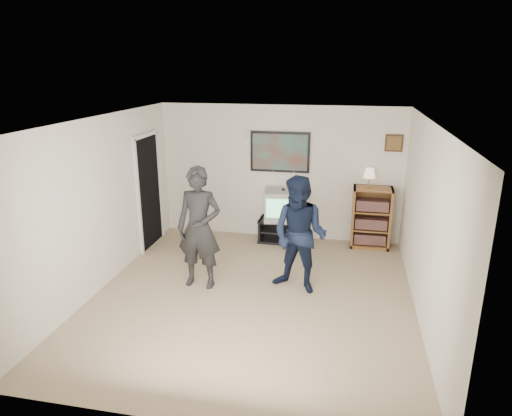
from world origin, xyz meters
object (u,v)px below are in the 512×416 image
(bookshelf, at_px, (371,218))
(person_tall, at_px, (199,228))
(crt_television, at_px, (283,205))
(person_short, at_px, (300,235))
(media_stand, at_px, (282,230))

(bookshelf, xyz_separation_m, person_tall, (-2.54, -2.06, 0.35))
(crt_television, xyz_separation_m, person_short, (0.51, -1.87, 0.15))
(crt_television, bearing_deg, person_short, -81.68)
(media_stand, xyz_separation_m, bookshelf, (1.60, 0.05, 0.34))
(bookshelf, xyz_separation_m, person_short, (-1.08, -1.92, 0.30))
(media_stand, xyz_separation_m, person_tall, (-0.94, -2.01, 0.69))
(crt_television, bearing_deg, bookshelf, -5.06)
(crt_television, relative_size, person_short, 0.39)
(crt_television, relative_size, person_tall, 0.37)
(media_stand, xyz_separation_m, crt_television, (0.01, 0.00, 0.50))
(bookshelf, distance_m, person_short, 2.23)
(crt_television, distance_m, person_tall, 2.23)
(media_stand, distance_m, bookshelf, 1.64)
(bookshelf, bearing_deg, media_stand, -178.21)
(media_stand, height_order, crt_television, crt_television)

